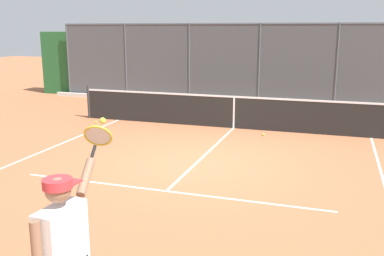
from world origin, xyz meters
TOP-DOWN VIEW (x-y plane):
  - ground_plane at (0.00, 0.00)m, footprint 60.00×60.00m
  - court_line_markings at (0.00, 1.98)m, footprint 7.63×9.84m
  - fence_backdrop at (-0.00, -8.37)m, footprint 19.57×1.37m
  - tennis_net at (0.00, -3.67)m, footprint 9.80×0.09m
  - tennis_player at (-0.67, 5.78)m, footprint 0.41×1.42m
  - tennis_ball_near_net at (-0.99, -3.01)m, footprint 0.07×0.07m
  - tennis_ball_mid_court at (4.25, -3.03)m, footprint 0.07×0.07m

SIDE VIEW (x-z plane):
  - ground_plane at x=0.00m, z-range 0.00..0.00m
  - court_line_markings at x=0.00m, z-range 0.00..0.01m
  - tennis_ball_near_net at x=-0.99m, z-range 0.00..0.07m
  - tennis_ball_mid_court at x=4.25m, z-range 0.00..0.07m
  - tennis_net at x=0.00m, z-range -0.04..1.03m
  - tennis_player at x=-0.67m, z-range 0.00..1.98m
  - fence_backdrop at x=0.00m, z-range -0.18..2.90m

